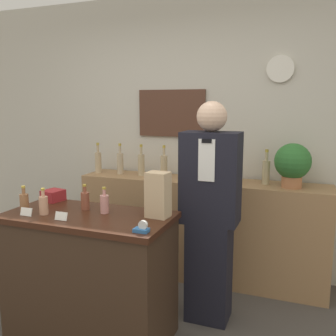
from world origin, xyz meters
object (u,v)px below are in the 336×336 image
object	(u,v)px
tape_dispenser	(142,228)
shopkeeper	(210,215)
potted_plant	(293,163)
paper_bag	(158,195)

from	to	relation	value
tape_dispenser	shopkeeper	bearing A→B (deg)	71.66
shopkeeper	tape_dispenser	size ratio (longest dim) A/B	18.57
shopkeeper	potted_plant	bearing A→B (deg)	49.78
shopkeeper	potted_plant	distance (m)	0.90
potted_plant	tape_dispenser	distance (m)	1.57
shopkeeper	tape_dispenser	distance (m)	0.75
potted_plant	shopkeeper	bearing A→B (deg)	-130.22
shopkeeper	paper_bag	size ratio (longest dim) A/B	5.49
potted_plant	tape_dispenser	size ratio (longest dim) A/B	4.19
paper_bag	potted_plant	bearing A→B (deg)	52.22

